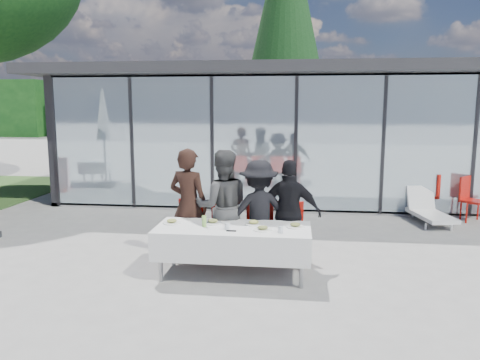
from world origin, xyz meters
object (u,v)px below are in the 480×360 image
(diner_chair_a, at_px, (191,226))
(plate_a, at_px, (172,222))
(plate_extra, at_px, (263,229))
(dining_table, at_px, (233,241))
(plate_c, at_px, (254,223))
(lounger, at_px, (428,210))
(diner_chair_d, at_px, (289,229))
(diner_chair_c, at_px, (259,228))
(diner_b, at_px, (223,206))
(juice_bottle, at_px, (204,221))
(spare_chair_b, at_px, (438,192))
(diner_chair_b, at_px, (224,227))
(folded_eyeglasses, at_px, (231,231))
(diner_c, at_px, (259,212))
(spare_chair_a, at_px, (469,197))
(plate_b, at_px, (213,222))
(plate_d, at_px, (295,226))
(conifer_tree, at_px, (286,17))
(diner_d, at_px, (290,213))
(diner_a, at_px, (189,205))

(diner_chair_a, bearing_deg, plate_a, -101.61)
(plate_a, distance_m, plate_extra, 1.41)
(dining_table, xyz_separation_m, plate_c, (0.29, 0.17, 0.24))
(lounger, bearing_deg, plate_extra, -130.52)
(plate_a, bearing_deg, diner_chair_d, 20.42)
(plate_extra, height_order, lounger, plate_extra)
(diner_chair_c, relative_size, plate_extra, 3.60)
(diner_chair_d, bearing_deg, diner_chair_a, 180.00)
(diner_b, xyz_separation_m, diner_chair_c, (0.58, 0.12, -0.37))
(plate_a, xyz_separation_m, juice_bottle, (0.52, -0.13, 0.06))
(diner_chair_d, height_order, spare_chair_b, same)
(lounger, bearing_deg, diner_b, -142.26)
(dining_table, xyz_separation_m, juice_bottle, (-0.42, -0.04, 0.29))
(diner_b, relative_size, plate_extra, 6.71)
(dining_table, xyz_separation_m, diner_chair_b, (-0.25, 0.75, -0.00))
(folded_eyeglasses, bearing_deg, diner_chair_c, 72.23)
(folded_eyeglasses, bearing_deg, dining_table, 92.07)
(juice_bottle, distance_m, lounger, 5.65)
(diner_c, relative_size, lounger, 1.17)
(plate_extra, distance_m, juice_bottle, 0.87)
(diner_c, bearing_deg, diner_chair_c, -104.88)
(diner_chair_d, height_order, spare_chair_a, same)
(spare_chair_a, bearing_deg, plate_b, -142.80)
(diner_chair_a, relative_size, diner_chair_b, 1.00)
(diner_chair_c, height_order, plate_d, diner_chair_c)
(spare_chair_b, bearing_deg, plate_extra, -129.20)
(lounger, distance_m, conifer_tree, 11.56)
(diner_d, distance_m, spare_chair_a, 5.08)
(diner_d, xyz_separation_m, plate_b, (-1.14, -0.47, -0.06))
(diner_b, distance_m, spare_chair_a, 5.93)
(diner_b, xyz_separation_m, plate_a, (-0.69, -0.54, -0.14))
(plate_a, height_order, plate_extra, same)
(dining_table, relative_size, plate_b, 8.33)
(diner_chair_b, relative_size, diner_chair_d, 1.00)
(plate_d, bearing_deg, diner_a, 162.60)
(dining_table, height_order, diner_chair_d, diner_chair_d)
(plate_b, xyz_separation_m, folded_eyeglasses, (0.34, -0.40, -0.02))
(plate_d, distance_m, spare_chair_b, 5.33)
(plate_c, bearing_deg, plate_extra, -62.65)
(diner_chair_c, height_order, juice_bottle, diner_chair_c)
(folded_eyeglasses, bearing_deg, diner_d, 47.40)
(diner_chair_b, relative_size, spare_chair_a, 1.00)
(dining_table, height_order, diner_c, diner_c)
(spare_chair_b, height_order, conifer_tree, conifer_tree)
(plate_c, bearing_deg, diner_b, 139.66)
(diner_c, xyz_separation_m, diner_d, (0.49, 0.00, 0.01))
(diner_c, height_order, plate_b, diner_c)
(juice_bottle, xyz_separation_m, spare_chair_b, (4.53, 4.39, -0.29))
(diner_d, relative_size, plate_d, 6.17)
(diner_c, distance_m, diner_chair_d, 0.58)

